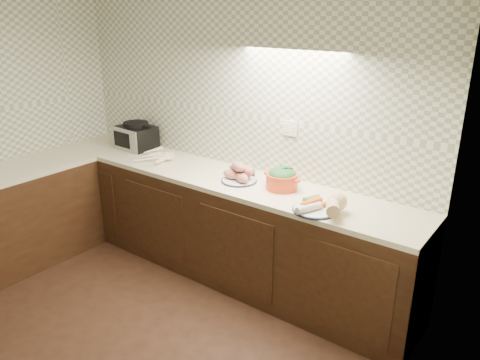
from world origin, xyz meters
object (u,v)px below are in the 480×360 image
Objects in this scene: toaster_oven at (136,136)px; onion_bowl at (246,172)px; dutch_oven at (282,179)px; sweet_potato_plate at (240,174)px; parsnip_pile at (153,156)px; veg_plate at (326,204)px.

toaster_oven reaches higher than onion_bowl.
toaster_oven is 1.25× the size of dutch_oven.
sweet_potato_plate is at bearing -2.31° from toaster_oven.
dutch_oven is (0.39, -0.07, 0.05)m from onion_bowl.
onion_bowl is (1.35, 0.00, -0.09)m from toaster_oven.
toaster_oven is 1.75m from dutch_oven.
onion_bowl is (0.96, 0.16, 0.00)m from parsnip_pile.
sweet_potato_plate reaches higher than veg_plate.
sweet_potato_plate is 0.93× the size of dutch_oven.
onion_bowl is 0.40m from dutch_oven.
toaster_oven is 1.36m from onion_bowl.
parsnip_pile is at bearing 176.90° from veg_plate.
toaster_oven is 2.23m from veg_plate.
veg_plate is (0.83, -0.12, -0.01)m from sweet_potato_plate.
dutch_oven is at bearing -10.34° from onion_bowl.
toaster_oven is 0.98× the size of veg_plate.
toaster_oven reaches higher than veg_plate.
dutch_oven is at bearing 0.96° from toaster_oven.
onion_bowl is 0.34× the size of veg_plate.
parsnip_pile is 0.99m from sweet_potato_plate.
parsnip_pile is at bearing -178.87° from sweet_potato_plate.
veg_plate is at bearing -3.10° from parsnip_pile.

